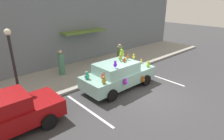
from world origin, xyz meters
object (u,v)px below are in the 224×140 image
object	(u,v)px
parked_sedan_behind	(2,116)
teddy_bear_on_sidewalk	(124,62)
street_lamp_post	(13,59)
pedestrian_walking_past	(120,56)
plush_covered_car	(118,75)
pedestrian_near_shopfront	(61,64)

from	to	relation	value
parked_sedan_behind	teddy_bear_on_sidewalk	world-z (taller)	parked_sedan_behind
street_lamp_post	pedestrian_walking_past	world-z (taller)	street_lamp_post
plush_covered_car	street_lamp_post	size ratio (longest dim) A/B	1.26
plush_covered_car	street_lamp_post	world-z (taller)	street_lamp_post
plush_covered_car	pedestrian_walking_past	bearing A→B (deg)	44.28
parked_sedan_behind	pedestrian_walking_past	world-z (taller)	pedestrian_walking_past
parked_sedan_behind	pedestrian_walking_past	xyz separation A→B (m)	(8.29, 2.24, 0.13)
plush_covered_car	teddy_bear_on_sidewalk	distance (m)	3.39
parked_sedan_behind	plush_covered_car	bearing A→B (deg)	-0.26
teddy_bear_on_sidewalk	pedestrian_near_shopfront	bearing A→B (deg)	159.54
teddy_bear_on_sidewalk	pedestrian_walking_past	xyz separation A→B (m)	(-0.30, 0.15, 0.49)
parked_sedan_behind	pedestrian_near_shopfront	size ratio (longest dim) A/B	2.57
pedestrian_near_shopfront	street_lamp_post	bearing A→B (deg)	-149.31
teddy_bear_on_sidewalk	plush_covered_car	bearing A→B (deg)	-141.14
pedestrian_near_shopfront	pedestrian_walking_past	world-z (taller)	pedestrian_walking_past
pedestrian_near_shopfront	pedestrian_walking_past	distance (m)	4.16
plush_covered_car	street_lamp_post	bearing A→B (deg)	160.05
pedestrian_walking_past	plush_covered_car	bearing A→B (deg)	-135.72
pedestrian_walking_past	teddy_bear_on_sidewalk	bearing A→B (deg)	-27.36
plush_covered_car	parked_sedan_behind	bearing A→B (deg)	179.74
pedestrian_near_shopfront	plush_covered_car	bearing A→B (deg)	-66.69
street_lamp_post	pedestrian_near_shopfront	distance (m)	4.04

